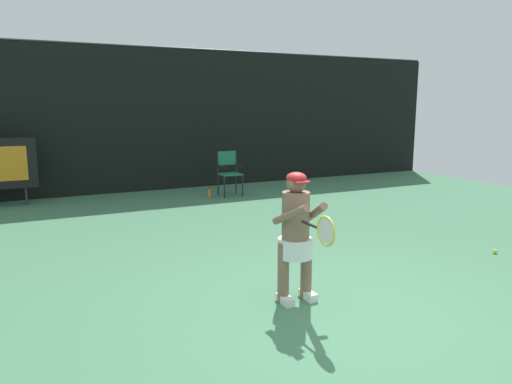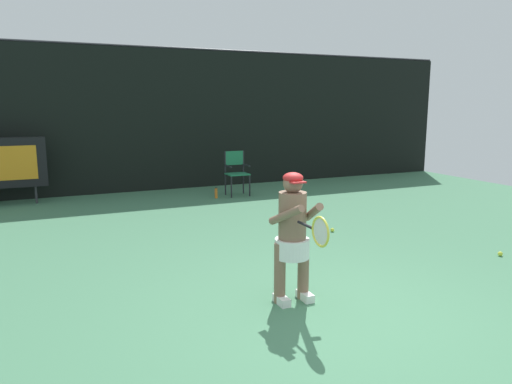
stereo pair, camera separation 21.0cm
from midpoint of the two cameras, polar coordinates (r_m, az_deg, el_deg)
The scene contains 8 objects.
ground at distance 5.11m, azimuth 10.52°, elevation -15.42°, with size 18.00×22.00×0.03m.
backdrop_screen at distance 12.68m, azimuth -13.27°, elevation 8.30°, with size 18.00×0.12×3.66m.
umpire_chair at distance 11.74m, azimuth -3.73°, elevation 2.58°, with size 0.52×0.44×1.08m.
water_bottle at distance 11.45m, azimuth -6.13°, elevation -0.18°, with size 0.07×0.07×0.27m.
tennis_player at distance 5.35m, azimuth 3.67°, elevation -4.78°, with size 0.54×0.62×1.47m.
tennis_racket at distance 4.79m, azimuth 6.93°, elevation -4.60°, with size 0.03×0.60×0.31m.
tennis_ball_loose at distance 8.55m, azimuth 7.92°, elevation -4.42°, with size 0.07×0.07×0.07m.
tennis_ball_spare at distance 8.02m, azimuth 25.90°, elevation -6.38°, with size 0.07×0.07×0.07m.
Camera 1 is at (-2.87, -3.82, 2.19)m, focal length 33.60 mm.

